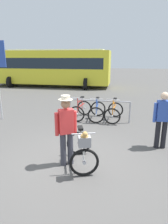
# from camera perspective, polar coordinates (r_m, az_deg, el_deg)

# --- Properties ---
(ground_plane) EXTENTS (80.00, 80.00, 0.00)m
(ground_plane) POSITION_cam_1_polar(r_m,az_deg,el_deg) (5.33, -3.49, -13.32)
(ground_plane) COLOR #514F4C
(bike_rack_rail) EXTENTS (2.51, 0.19, 0.88)m
(bike_rack_rail) POSITION_cam_1_polar(r_m,az_deg,el_deg) (8.13, 4.29, 1.78)
(bike_rack_rail) COLOR #99999E
(bike_rack_rail) RESTS_ON ground
(racked_bike_red) EXTENTS (0.80, 1.17, 0.97)m
(racked_bike_red) POSITION_cam_1_polar(r_m,az_deg,el_deg) (8.52, -0.93, 0.59)
(racked_bike_red) COLOR black
(racked_bike_red) RESTS_ON ground
(racked_bike_blue) EXTENTS (0.68, 1.10, 0.97)m
(racked_bike_blue) POSITION_cam_1_polar(r_m,az_deg,el_deg) (8.38, 3.73, 0.31)
(racked_bike_blue) COLOR black
(racked_bike_blue) RESTS_ON ground
(racked_bike_orange) EXTENTS (0.78, 1.17, 0.97)m
(racked_bike_orange) POSITION_cam_1_polar(r_m,az_deg,el_deg) (8.31, 8.49, 0.02)
(racked_bike_orange) COLOR black
(racked_bike_orange) RESTS_ON ground
(featured_bicycle) EXTENTS (0.96, 1.25, 1.09)m
(featured_bicycle) POSITION_cam_1_polar(r_m,az_deg,el_deg) (4.80, -0.57, -10.26)
(featured_bicycle) COLOR black
(featured_bicycle) RESTS_ON ground
(person_with_featured_bike) EXTENTS (0.47, 0.34, 1.72)m
(person_with_featured_bike) POSITION_cam_1_polar(r_m,az_deg,el_deg) (4.75, -5.06, -4.53)
(person_with_featured_bike) COLOR #383842
(person_with_featured_bike) RESTS_ON ground
(pedestrian_with_backpack) EXTENTS (0.53, 0.35, 1.64)m
(pedestrian_with_backpack) POSITION_cam_1_polar(r_m,az_deg,el_deg) (6.05, 21.35, -1.22)
(pedestrian_with_backpack) COLOR black
(pedestrian_with_backpack) RESTS_ON ground
(bus_distant) EXTENTS (10.04, 3.51, 3.08)m
(bus_distant) POSITION_cam_1_polar(r_m,az_deg,el_deg) (17.87, -9.32, 12.76)
(bus_distant) COLOR yellow
(bus_distant) RESTS_ON ground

